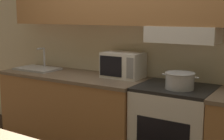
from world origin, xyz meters
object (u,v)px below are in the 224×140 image
object	(u,v)px
microwave	(123,65)
sink_basin	(38,68)
stove_range	(174,130)
cooking_pot	(180,80)

from	to	relation	value
microwave	sink_basin	world-z (taller)	microwave
sink_basin	microwave	bearing A→B (deg)	6.52
stove_range	microwave	xyz separation A→B (m)	(-0.66, 0.12, 0.58)
sink_basin	cooking_pot	bearing A→B (deg)	-1.78
cooking_pot	sink_basin	world-z (taller)	sink_basin
microwave	sink_basin	bearing A→B (deg)	-173.48
stove_range	sink_basin	size ratio (longest dim) A/B	1.64
cooking_pot	stove_range	bearing A→B (deg)	131.54
stove_range	microwave	bearing A→B (deg)	169.58
stove_range	cooking_pot	xyz separation A→B (m)	(0.06, -0.07, 0.53)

